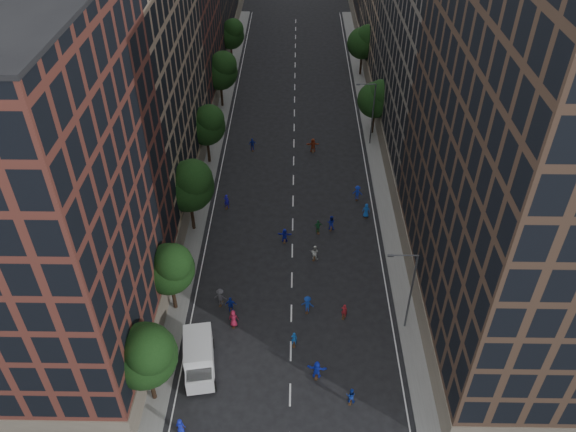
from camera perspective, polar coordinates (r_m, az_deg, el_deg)
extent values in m
plane|color=black|center=(74.92, 0.57, 5.42)|extent=(240.00, 240.00, 0.00)
cube|color=slate|center=(82.21, -7.86, 8.32)|extent=(4.00, 105.00, 0.15)
cube|color=slate|center=(82.13, 9.11, 8.16)|extent=(4.00, 105.00, 0.15)
cube|color=#592A22|center=(46.70, -23.63, 1.32)|extent=(14.00, 22.00, 30.00)
cube|color=#997E64|center=(65.48, -16.89, 15.52)|extent=(14.00, 26.00, 34.00)
cube|color=#592A22|center=(87.36, -12.61, 19.67)|extent=(14.00, 20.00, 28.00)
cube|color=#422F23|center=(47.99, 23.94, 6.62)|extent=(14.00, 30.00, 36.00)
cube|color=#625A51|center=(73.58, 16.41, 17.66)|extent=(14.00, 28.00, 33.00)
cylinder|color=black|center=(48.50, -13.70, -16.23)|extent=(0.36, 0.36, 3.96)
sphere|color=black|center=(45.68, -14.38, -13.59)|extent=(5.20, 5.20, 5.20)
sphere|color=black|center=(44.22, -13.96, -13.12)|extent=(3.90, 3.90, 3.90)
cylinder|color=black|center=(54.79, -11.55, -7.83)|extent=(0.36, 0.36, 3.70)
sphere|color=black|center=(52.46, -12.01, -5.28)|extent=(4.80, 4.80, 4.80)
sphere|color=black|center=(51.18, -11.62, -4.70)|extent=(3.60, 3.60, 3.60)
cylinder|color=black|center=(63.34, -9.70, 0.16)|extent=(0.36, 0.36, 4.22)
sphere|color=black|center=(61.08, -10.08, 2.99)|extent=(5.60, 5.60, 5.60)
sphere|color=black|center=(59.71, -9.65, 3.78)|extent=(4.20, 4.20, 4.20)
cylinder|color=black|center=(74.78, -8.09, 6.69)|extent=(0.36, 0.36, 3.87)
sphere|color=black|center=(73.01, -8.33, 9.04)|extent=(5.00, 5.00, 5.00)
sphere|color=black|center=(71.89, -7.98, 9.72)|extent=(3.75, 3.75, 3.75)
cylinder|color=black|center=(88.63, -6.76, 12.17)|extent=(0.36, 0.36, 4.05)
sphere|color=black|center=(87.08, -6.94, 14.35)|extent=(5.40, 5.40, 5.40)
sphere|color=black|center=(85.97, -6.59, 15.03)|extent=(4.05, 4.05, 4.05)
cylinder|color=black|center=(103.18, -5.75, 16.03)|extent=(0.36, 0.36, 3.78)
sphere|color=black|center=(101.94, -5.87, 17.82)|extent=(4.80, 4.80, 4.80)
sphere|color=black|center=(101.02, -5.59, 18.37)|extent=(3.60, 3.60, 3.60)
cylinder|color=black|center=(81.58, 8.63, 9.45)|extent=(0.36, 0.36, 3.74)
sphere|color=black|center=(80.02, 8.86, 11.58)|extent=(5.00, 5.00, 5.00)
sphere|color=black|center=(79.12, 9.45, 12.20)|extent=(3.75, 3.75, 3.75)
cylinder|color=black|center=(99.42, 7.42, 15.08)|extent=(0.36, 0.36, 3.96)
sphere|color=black|center=(98.08, 7.60, 17.01)|extent=(5.20, 5.20, 5.20)
sphere|color=black|center=(97.21, 8.09, 17.59)|extent=(3.90, 3.90, 3.90)
cylinder|color=#595B60|center=(51.33, 12.37, -7.66)|extent=(0.18, 0.18, 9.00)
cylinder|color=#595B60|center=(48.02, 11.68, -3.94)|extent=(2.40, 0.12, 0.12)
cube|color=#595B60|center=(47.85, 10.37, -3.98)|extent=(0.50, 0.22, 0.15)
cylinder|color=#595B60|center=(77.65, 8.60, 10.09)|extent=(0.18, 0.18, 9.00)
cylinder|color=#595B60|center=(75.50, 8.00, 13.13)|extent=(2.40, 0.12, 0.12)
cube|color=#595B60|center=(75.40, 7.14, 13.12)|extent=(0.50, 0.22, 0.15)
cube|color=silver|center=(50.16, -9.06, -13.42)|extent=(3.05, 4.47, 2.52)
cube|color=silver|center=(48.99, -8.94, -16.06)|extent=(2.56, 2.18, 1.61)
cube|color=black|center=(48.39, -9.03, -15.54)|extent=(2.28, 1.81, 0.11)
cylinder|color=black|center=(49.50, -10.22, -17.00)|extent=(0.42, 0.91, 0.87)
cylinder|color=black|center=(49.35, -7.46, -16.80)|extent=(0.42, 0.91, 0.87)
cylinder|color=black|center=(52.20, -10.26, -12.98)|extent=(0.42, 0.91, 0.87)
cylinder|color=black|center=(52.07, -7.68, -12.78)|extent=(0.42, 0.91, 0.87)
imported|color=#1520AC|center=(47.34, -10.88, -20.26)|extent=(0.80, 0.57, 1.53)
imported|color=#1553B1|center=(51.58, 0.62, -12.38)|extent=(0.57, 0.38, 1.52)
imported|color=#122F97|center=(48.31, 6.39, -17.70)|extent=(0.86, 0.73, 1.58)
imported|color=navy|center=(54.12, 1.99, -8.97)|extent=(1.31, 0.91, 1.86)
imported|color=#142AA9|center=(54.31, -5.82, -9.00)|extent=(1.08, 0.46, 1.84)
imported|color=#1729BC|center=(49.37, 2.94, -15.36)|extent=(1.79, 0.80, 1.86)
imported|color=#A11A38|center=(53.13, -5.55, -10.35)|extent=(0.94, 0.64, 1.86)
imported|color=maroon|center=(53.96, 5.73, -9.59)|extent=(0.68, 0.55, 1.60)
imported|color=silver|center=(59.47, 2.71, -3.75)|extent=(1.03, 0.91, 1.75)
imported|color=#444349|center=(55.07, -6.88, -8.20)|extent=(1.35, 0.92, 1.92)
imported|color=#1E6535|center=(62.87, 3.07, -1.10)|extent=(1.02, 0.58, 1.64)
imported|color=#151EAF|center=(61.55, -0.34, -2.02)|extent=(1.59, 0.60, 1.68)
imported|color=#1448A6|center=(65.58, 7.94, 0.53)|extent=(0.96, 0.72, 1.78)
imported|color=#1B15AF|center=(66.71, -6.26, 1.47)|extent=(0.78, 0.62, 1.86)
imported|color=#131F9A|center=(63.35, 4.38, -0.71)|extent=(0.99, 0.84, 1.82)
imported|color=#152EB1|center=(68.24, 7.05, 2.34)|extent=(1.30, 0.89, 1.84)
imported|color=#1425A4|center=(77.29, -3.63, 7.24)|extent=(1.12, 0.65, 1.79)
imported|color=#A43A1B|center=(76.87, 2.55, 7.16)|extent=(1.83, 0.68, 1.94)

